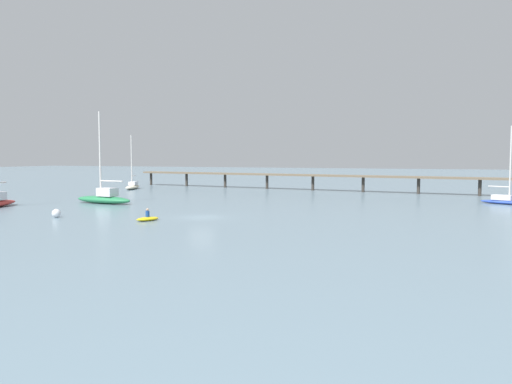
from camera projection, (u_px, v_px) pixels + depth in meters
ground_plane at (202, 217)px, 50.31m from camera, size 400.00×400.00×0.00m
pier at (389, 172)px, 83.01m from camera, size 72.36×11.49×6.38m
sailboat_green at (104, 197)px, 64.83m from camera, size 8.82×3.36×11.44m
sailboat_cream at (133, 185)px, 92.73m from camera, size 4.01×7.21×9.62m
sailboat_blue at (506, 199)px, 63.90m from camera, size 6.43×4.10×9.59m
dinghy_yellow at (148, 218)px, 47.66m from camera, size 1.88×2.49×1.14m
mooring_buoy_inner at (56, 213)px, 50.12m from camera, size 0.83×0.83×0.83m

